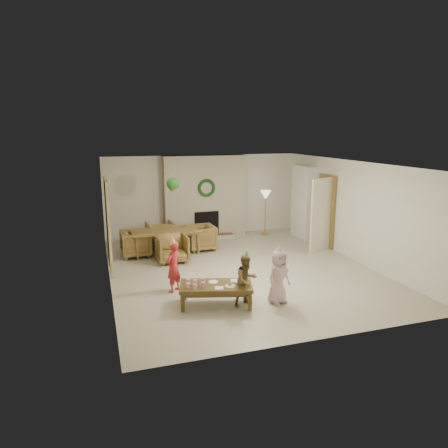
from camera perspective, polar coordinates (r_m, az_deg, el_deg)
name	(u,v)px	position (r m, az deg, el deg)	size (l,w,h in m)	color
floor	(241,270)	(9.79, 2.40, -6.39)	(7.00, 7.00, 0.00)	#B7B29E
ceiling	(242,164)	(9.26, 2.54, 8.37)	(7.00, 7.00, 0.00)	white
wall_back	(203,196)	(12.73, -2.94, 3.95)	(7.00, 7.00, 0.00)	silver
wall_front	(321,265)	(6.39, 13.33, -5.55)	(7.00, 7.00, 0.00)	silver
wall_left	(107,228)	(8.90, -16.00, -0.47)	(7.00, 7.00, 0.00)	silver
wall_right	(353,211)	(10.83, 17.56, 1.76)	(7.00, 7.00, 0.00)	silver
fireplace_mass	(205,197)	(12.54, -2.71, 3.81)	(2.50, 0.40, 2.50)	#5A2017
fireplace_hearth	(208,237)	(12.46, -2.23, -1.84)	(1.60, 0.30, 0.12)	#5A1F19
fireplace_firebox	(206,223)	(12.52, -2.46, 0.07)	(0.75, 0.12, 0.75)	black
fireplace_wreath	(207,188)	(12.28, -2.44, 5.03)	(0.54, 0.54, 0.10)	#163C1A
floor_lamp_base	(265,234)	(13.13, 5.70, -1.34)	(0.26, 0.26, 0.03)	gold
floor_lamp_post	(265,214)	(12.98, 5.77, 1.39)	(0.03, 0.03, 1.26)	gold
floor_lamp_shade	(266,195)	(12.88, 5.83, 4.03)	(0.34, 0.34, 0.28)	beige
bookshelf_carcass	(303,202)	(12.69, 11.00, 3.01)	(0.30, 1.00, 2.20)	white
bookshelf_shelf_a	(302,223)	(12.81, 10.79, 0.14)	(0.30, 0.92, 0.03)	white
bookshelf_shelf_b	(302,210)	(12.73, 10.87, 1.90)	(0.30, 0.92, 0.03)	white
bookshelf_shelf_c	(303,197)	(12.66, 10.95, 3.68)	(0.30, 0.92, 0.03)	white
bookshelf_shelf_d	(304,184)	(12.60, 11.02, 5.47)	(0.30, 0.92, 0.03)	white
books_row_lower	(304,220)	(12.64, 11.06, 0.61)	(0.20, 0.40, 0.24)	#9E3F1D
books_row_mid	(301,205)	(12.74, 10.71, 2.55)	(0.20, 0.44, 0.24)	#284094
books_row_upper	(304,194)	(12.54, 11.11, 4.19)	(0.20, 0.36, 0.22)	#BA8E27
door_frame	(326,211)	(11.83, 14.02, 1.75)	(0.05, 0.86, 2.04)	brown
door_leaf	(321,215)	(11.32, 13.37, 1.19)	(0.05, 0.80, 2.00)	beige
curtain_panel	(108,225)	(9.09, -15.79, -0.18)	(0.06, 1.20, 2.00)	#BFB787
dining_table	(166,242)	(11.09, -8.12, -2.48)	(1.78, 0.99, 0.63)	brown
dining_chair_near	(172,248)	(10.34, -7.24, -3.40)	(0.74, 0.76, 0.69)	brown
dining_chair_far	(160,234)	(11.82, -8.90, -1.37)	(0.74, 0.76, 0.69)	brown
dining_chair_left	(136,243)	(10.96, -12.14, -2.65)	(0.74, 0.76, 0.69)	brown
dining_chair_right	(201,238)	(11.31, -3.27, -1.90)	(0.74, 0.76, 0.69)	brown
hanging_plant_cord	(173,175)	(10.40, -7.15, 6.84)	(0.01, 0.01, 0.70)	tan
hanging_plant_pot	(173,188)	(10.44, -7.10, 4.93)	(0.16, 0.16, 0.12)	#A35234
hanging_plant_foliage	(173,184)	(10.43, -7.12, 5.59)	(0.32, 0.32, 0.32)	#1B521D
coffee_table_top	(216,286)	(7.77, -1.12, -8.61)	(1.35, 0.67, 0.06)	#4E3B1A
coffee_table_apron	(216,290)	(7.79, -1.12, -9.11)	(1.25, 0.57, 0.08)	#4E3B1A
coffee_leg_fl	(183,303)	(7.61, -5.78, -10.85)	(0.07, 0.07, 0.35)	#4E3B1A
coffee_leg_fr	(250,302)	(7.63, 3.61, -10.74)	(0.07, 0.07, 0.35)	#4E3B1A
coffee_leg_bl	(184,291)	(8.11, -5.53, -9.28)	(0.07, 0.07, 0.35)	#4E3B1A
coffee_leg_br	(247,290)	(8.13, 3.23, -9.19)	(0.07, 0.07, 0.35)	#4E3B1A
cup_a	(188,285)	(7.60, -5.06, -8.52)	(0.07, 0.07, 0.09)	white
cup_b	(188,281)	(7.80, -4.98, -7.96)	(0.07, 0.07, 0.09)	white
cup_c	(195,286)	(7.55, -4.12, -8.66)	(0.07, 0.07, 0.09)	white
cup_d	(195,282)	(7.74, -4.07, -8.10)	(0.07, 0.07, 0.09)	white
cup_e	(203,285)	(7.62, -3.00, -8.43)	(0.07, 0.07, 0.09)	white
cup_f	(203,281)	(7.82, -2.98, -7.87)	(0.07, 0.07, 0.09)	white
plate_a	(213,282)	(7.87, -1.52, -8.04)	(0.19, 0.19, 0.01)	white
plate_b	(230,286)	(7.66, 0.85, -8.63)	(0.19, 0.19, 0.01)	white
plate_c	(240,282)	(7.87, 2.30, -8.05)	(0.19, 0.19, 0.01)	white
food_scoop	(230,284)	(7.65, 0.85, -8.34)	(0.07, 0.07, 0.07)	tan
napkin_left	(219,288)	(7.58, -0.70, -8.89)	(0.16, 0.16, 0.01)	#FFBBCE
napkin_right	(235,280)	(7.94, 1.50, -7.85)	(0.16, 0.16, 0.01)	#FFBBCE
child_red	(173,267)	(8.41, -7.06, -5.95)	(0.38, 0.25, 1.05)	#B02527
party_hat_red	(173,240)	(8.25, -7.17, -2.20)	(0.14, 0.14, 0.20)	#F3E351
child_plaid	(246,280)	(7.76, 3.13, -7.82)	(0.47, 0.37, 0.98)	brown
party_hat_plaid	(247,253)	(7.59, 3.18, -4.12)	(0.12, 0.12, 0.16)	#53BB50
child_pink	(279,277)	(7.89, 7.60, -7.30)	(0.51, 0.33, 1.04)	beige
party_hat_pink	(279,248)	(7.72, 7.72, -3.38)	(0.14, 0.14, 0.19)	#BBBBC2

